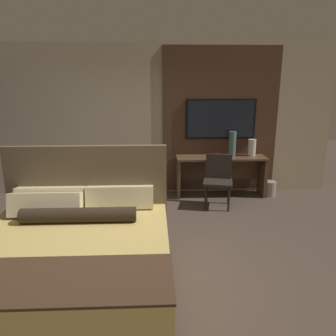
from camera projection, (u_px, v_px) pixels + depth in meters
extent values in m
plane|color=#4C3D33|center=(139.00, 261.00, 4.02)|extent=(16.00, 16.00, 0.00)
cube|color=#BCAD8E|center=(143.00, 121.00, 6.16)|extent=(7.20, 0.06, 2.80)
cube|color=#4C3323|center=(220.00, 121.00, 6.18)|extent=(2.17, 0.03, 2.70)
cube|color=#33281E|center=(72.00, 284.00, 3.38)|extent=(1.94, 1.95, 0.22)
cube|color=tan|center=(70.00, 259.00, 3.31)|extent=(2.00, 2.01, 0.37)
cube|color=#422D1E|center=(48.00, 280.00, 2.63)|extent=(2.02, 0.70, 0.02)
cube|color=brown|center=(88.00, 197.00, 4.24)|extent=(2.04, 0.08, 1.36)
cube|color=beige|center=(51.00, 198.00, 4.07)|extent=(0.84, 0.23, 0.31)
cube|color=beige|center=(120.00, 197.00, 4.11)|extent=(0.84, 0.23, 0.31)
cube|color=beige|center=(46.00, 204.00, 3.87)|extent=(0.84, 0.25, 0.32)
cylinder|color=#2D2319|center=(79.00, 215.00, 3.71)|extent=(1.30, 0.17, 0.17)
cube|color=brown|center=(221.00, 158.00, 6.11)|extent=(1.67, 0.46, 0.03)
cube|color=brown|center=(178.00, 178.00, 6.17)|extent=(0.06, 0.41, 0.72)
cube|color=brown|center=(262.00, 177.00, 6.24)|extent=(0.06, 0.41, 0.72)
cube|color=brown|center=(219.00, 170.00, 6.39)|extent=(1.55, 0.02, 0.36)
cube|color=black|center=(221.00, 119.00, 6.14)|extent=(1.32, 0.04, 0.74)
cube|color=black|center=(221.00, 119.00, 6.12)|extent=(1.24, 0.01, 0.68)
cube|color=#28231E|center=(218.00, 182.00, 5.62)|extent=(0.57, 0.55, 0.05)
cube|color=#28231E|center=(219.00, 166.00, 5.75)|extent=(0.46, 0.20, 0.42)
cylinder|color=black|center=(206.00, 198.00, 5.54)|extent=(0.04, 0.04, 0.42)
cylinder|color=black|center=(229.00, 200.00, 5.48)|extent=(0.04, 0.04, 0.42)
cylinder|color=black|center=(207.00, 191.00, 5.89)|extent=(0.04, 0.04, 0.42)
cylinder|color=black|center=(229.00, 192.00, 5.83)|extent=(0.04, 0.04, 0.42)
cylinder|color=#4C706B|center=(232.00, 144.00, 6.08)|extent=(0.13, 0.13, 0.47)
cylinder|color=silver|center=(252.00, 148.00, 6.16)|extent=(0.14, 0.14, 0.31)
cube|color=maroon|center=(215.00, 155.00, 6.17)|extent=(0.22, 0.15, 0.03)
cylinder|color=gray|center=(270.00, 188.00, 6.25)|extent=(0.22, 0.22, 0.28)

